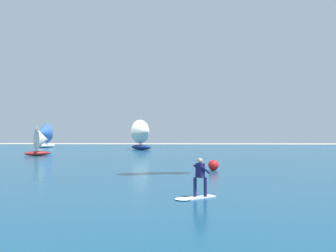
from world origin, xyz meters
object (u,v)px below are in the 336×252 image
object	(u,v)px
kitesurfer	(197,184)
marker_buoy	(213,165)
sailboat_far_left	(144,134)
sailboat_far_right	(43,135)
sailboat_outermost	(41,142)

from	to	relation	value
kitesurfer	marker_buoy	xyz separation A→B (m)	(1.60, 11.89, -0.21)
kitesurfer	sailboat_far_left	world-z (taller)	sailboat_far_left
sailboat_far_left	marker_buoy	world-z (taller)	sailboat_far_left
sailboat_far_right	sailboat_far_left	xyz separation A→B (m)	(19.80, -7.80, 0.21)
kitesurfer	sailboat_outermost	world-z (taller)	sailboat_outermost
sailboat_far_right	sailboat_outermost	xyz separation A→B (m)	(9.06, -24.43, -0.65)
sailboat_far_right	marker_buoy	distance (m)	50.94
sailboat_outermost	marker_buoy	size ratio (longest dim) A/B	4.75
sailboat_far_right	sailboat_far_left	distance (m)	21.28
kitesurfer	sailboat_far_left	bearing A→B (deg)	98.91
sailboat_far_right	marker_buoy	xyz separation A→B (m)	(28.64, -42.08, -1.96)
marker_buoy	sailboat_far_right	bearing A→B (deg)	124.24
sailboat_far_left	sailboat_outermost	distance (m)	19.82
sailboat_far_left	kitesurfer	bearing A→B (deg)	-81.09
sailboat_far_right	marker_buoy	world-z (taller)	sailboat_far_right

